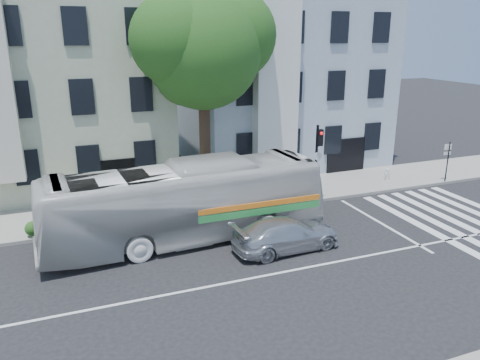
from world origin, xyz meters
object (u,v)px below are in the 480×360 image
traffic_signal (318,154)px  fire_hydrant (387,174)px  bus (186,202)px  sedan (286,234)px

traffic_signal → fire_hydrant: (5.69, 1.65, -2.09)m
bus → sedan: size_ratio=2.65×
fire_hydrant → traffic_signal: bearing=-163.8°
bus → traffic_signal: (7.22, 1.88, 0.95)m
traffic_signal → sedan: bearing=-132.2°
bus → traffic_signal: 7.52m
fire_hydrant → sedan: bearing=-148.1°
sedan → traffic_signal: bearing=-45.1°
sedan → fire_hydrant: sedan is taller
bus → fire_hydrant: (12.91, 3.53, -1.14)m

